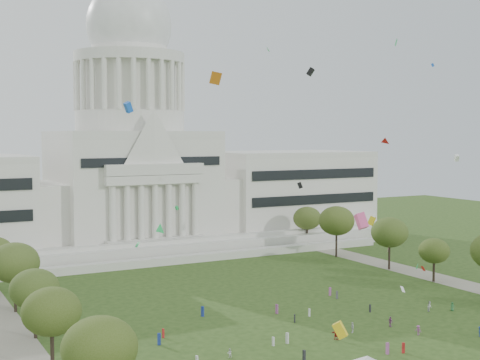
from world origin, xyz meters
name	(u,v)px	position (x,y,z in m)	size (l,w,h in m)	color
ground	(381,356)	(0.00, 0.00, 0.00)	(400.00, 400.00, 0.00)	#2A4516
capitol	(131,172)	(0.00, 113.59, 22.30)	(160.00, 64.50, 91.30)	silver
path_left	(15,348)	(-48.00, 30.00, 0.02)	(8.00, 160.00, 0.04)	gray
path_right	(460,284)	(48.00, 30.00, 0.02)	(8.00, 160.00, 0.04)	gray
row_tree_l_1	(100,348)	(-44.07, -2.96, 8.95)	(8.86, 8.86, 12.59)	black
row_tree_l_2	(52,312)	(-45.04, 17.30, 8.51)	(8.42, 8.42, 11.97)	black
row_tree_l_3	(35,289)	(-44.09, 33.92, 8.21)	(8.12, 8.12, 11.55)	black
row_tree_r_3	(434,251)	(44.40, 34.48, 7.08)	(7.01, 7.01, 9.98)	black
row_tree_l_4	(15,263)	(-44.08, 52.42, 9.39)	(9.29, 9.29, 13.21)	black
row_tree_r_4	(390,232)	(44.76, 50.04, 9.29)	(9.19, 9.19, 13.06)	black
row_tree_r_5	(337,221)	(43.49, 70.19, 9.93)	(9.82, 9.82, 13.96)	black
row_tree_r_6	(307,218)	(45.96, 88.13, 8.51)	(8.42, 8.42, 11.97)	black
person_0	(452,306)	(29.10, 13.98, 0.85)	(0.83, 0.54, 1.69)	#33723F
person_2	(430,306)	(24.96, 15.65, 1.00)	(0.97, 0.60, 2.00)	silver
person_3	(418,330)	(12.48, 5.40, 0.85)	(1.10, 0.57, 1.70)	#994C8C
person_4	(352,327)	(3.71, 11.77, 0.90)	(1.06, 0.58, 1.80)	silver
person_5	(336,334)	(-1.04, 9.92, 0.97)	(1.80, 0.71, 1.94)	#B21E1E
person_8	(230,353)	(-20.45, 10.24, 0.72)	(0.70, 0.43, 1.44)	silver
person_9	(480,331)	(20.96, -0.03, 0.86)	(1.12, 0.58, 1.73)	navy
person_10	(390,322)	(11.68, 11.40, 0.90)	(1.05, 0.57, 1.79)	#994C8C
distant_crowd	(257,334)	(-12.28, 16.11, 0.85)	(58.39, 38.50, 1.92)	#4C4C51
kite_swarm	(349,159)	(0.43, 9.01, 29.58)	(79.92, 97.53, 63.78)	blue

